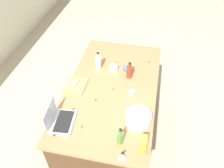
{
  "coord_description": "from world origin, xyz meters",
  "views": [
    {
      "loc": [
        -1.86,
        -0.4,
        2.75
      ],
      "look_at": [
        0.0,
        0.0,
        0.95
      ],
      "focal_mm": 36.69,
      "sensor_mm": 36.0,
      "label": 1
    }
  ],
  "objects_px": {
    "laptop": "(59,119)",
    "bottle_vinegar": "(98,62)",
    "bottle_olive": "(120,137)",
    "butter_stick_left": "(76,83)",
    "ramekin_wide": "(127,68)",
    "ramekin_medium": "(114,67)",
    "mixing_bowl_large": "(138,118)",
    "candy_bag": "(143,144)",
    "ramekin_small": "(132,92)",
    "cutting_board": "(76,85)",
    "kitchen_timer": "(122,155)",
    "bottle_soy": "(129,71)"
  },
  "relations": [
    {
      "from": "ramekin_small",
      "to": "kitchen_timer",
      "type": "bearing_deg",
      "value": -177.92
    },
    {
      "from": "cutting_board",
      "to": "butter_stick_left",
      "type": "xyz_separation_m",
      "value": [
        0.0,
        0.0,
        0.03
      ]
    },
    {
      "from": "ramekin_wide",
      "to": "bottle_olive",
      "type": "bearing_deg",
      "value": -174.53
    },
    {
      "from": "ramekin_medium",
      "to": "candy_bag",
      "type": "relative_size",
      "value": 0.62
    },
    {
      "from": "laptop",
      "to": "candy_bag",
      "type": "height_order",
      "value": "laptop"
    },
    {
      "from": "laptop",
      "to": "bottle_vinegar",
      "type": "bearing_deg",
      "value": -10.67
    },
    {
      "from": "ramekin_small",
      "to": "ramekin_medium",
      "type": "bearing_deg",
      "value": 37.45
    },
    {
      "from": "laptop",
      "to": "cutting_board",
      "type": "bearing_deg",
      "value": 0.63
    },
    {
      "from": "bottle_olive",
      "to": "kitchen_timer",
      "type": "bearing_deg",
      "value": -162.18
    },
    {
      "from": "bottle_olive",
      "to": "butter_stick_left",
      "type": "xyz_separation_m",
      "value": [
        0.64,
        0.64,
        -0.04
      ]
    },
    {
      "from": "kitchen_timer",
      "to": "bottle_soy",
      "type": "bearing_deg",
      "value": 5.74
    },
    {
      "from": "bottle_olive",
      "to": "laptop",
      "type": "bearing_deg",
      "value": 80.93
    },
    {
      "from": "bottle_soy",
      "to": "ramekin_small",
      "type": "height_order",
      "value": "bottle_soy"
    },
    {
      "from": "mixing_bowl_large",
      "to": "ramekin_medium",
      "type": "distance_m",
      "value": 0.86
    },
    {
      "from": "cutting_board",
      "to": "ramekin_small",
      "type": "relative_size",
      "value": 3.66
    },
    {
      "from": "laptop",
      "to": "bottle_vinegar",
      "type": "height_order",
      "value": "bottle_vinegar"
    },
    {
      "from": "mixing_bowl_large",
      "to": "ramekin_medium",
      "type": "height_order",
      "value": "mixing_bowl_large"
    },
    {
      "from": "bottle_olive",
      "to": "bottle_vinegar",
      "type": "height_order",
      "value": "bottle_vinegar"
    },
    {
      "from": "butter_stick_left",
      "to": "laptop",
      "type": "bearing_deg",
      "value": -179.37
    },
    {
      "from": "bottle_vinegar",
      "to": "candy_bag",
      "type": "relative_size",
      "value": 1.37
    },
    {
      "from": "bottle_olive",
      "to": "kitchen_timer",
      "type": "distance_m",
      "value": 0.16
    },
    {
      "from": "mixing_bowl_large",
      "to": "bottle_vinegar",
      "type": "relative_size",
      "value": 1.13
    },
    {
      "from": "bottle_vinegar",
      "to": "ramekin_medium",
      "type": "bearing_deg",
      "value": -84.69
    },
    {
      "from": "laptop",
      "to": "kitchen_timer",
      "type": "relative_size",
      "value": 4.26
    },
    {
      "from": "bottle_soy",
      "to": "candy_bag",
      "type": "bearing_deg",
      "value": -164.08
    },
    {
      "from": "butter_stick_left",
      "to": "ramekin_wide",
      "type": "relative_size",
      "value": 1.07
    },
    {
      "from": "laptop",
      "to": "candy_bag",
      "type": "bearing_deg",
      "value": -98.86
    },
    {
      "from": "laptop",
      "to": "bottle_soy",
      "type": "relative_size",
      "value": 1.54
    },
    {
      "from": "bottle_olive",
      "to": "ramekin_medium",
      "type": "bearing_deg",
      "value": 14.79
    },
    {
      "from": "bottle_vinegar",
      "to": "bottle_soy",
      "type": "bearing_deg",
      "value": -102.72
    },
    {
      "from": "bottle_olive",
      "to": "ramekin_wide",
      "type": "height_order",
      "value": "bottle_olive"
    },
    {
      "from": "ramekin_small",
      "to": "bottle_olive",
      "type": "bearing_deg",
      "value": 178.34
    },
    {
      "from": "ramekin_wide",
      "to": "kitchen_timer",
      "type": "bearing_deg",
      "value": -172.93
    },
    {
      "from": "mixing_bowl_large",
      "to": "ramekin_small",
      "type": "relative_size",
      "value": 3.6
    },
    {
      "from": "bottle_olive",
      "to": "bottle_vinegar",
      "type": "xyz_separation_m",
      "value": [
        1.01,
        0.46,
        0.01
      ]
    },
    {
      "from": "bottle_vinegar",
      "to": "butter_stick_left",
      "type": "relative_size",
      "value": 2.12
    },
    {
      "from": "laptop",
      "to": "ramekin_small",
      "type": "distance_m",
      "value": 0.85
    },
    {
      "from": "laptop",
      "to": "bottle_soy",
      "type": "distance_m",
      "value": 1.0
    },
    {
      "from": "bottle_vinegar",
      "to": "ramekin_wide",
      "type": "bearing_deg",
      "value": -85.01
    },
    {
      "from": "ramekin_medium",
      "to": "candy_bag",
      "type": "distance_m",
      "value": 1.17
    },
    {
      "from": "bottle_olive",
      "to": "ramekin_medium",
      "type": "relative_size",
      "value": 1.87
    },
    {
      "from": "laptop",
      "to": "bottle_vinegar",
      "type": "xyz_separation_m",
      "value": [
        0.91,
        -0.17,
        0.05
      ]
    },
    {
      "from": "ramekin_wide",
      "to": "candy_bag",
      "type": "relative_size",
      "value": 0.61
    },
    {
      "from": "bottle_olive",
      "to": "candy_bag",
      "type": "height_order",
      "value": "bottle_olive"
    },
    {
      "from": "bottle_vinegar",
      "to": "mixing_bowl_large",
      "type": "bearing_deg",
      "value": -141.35
    },
    {
      "from": "ramekin_wide",
      "to": "ramekin_medium",
      "type": "bearing_deg",
      "value": 94.63
    },
    {
      "from": "mixing_bowl_large",
      "to": "ramekin_small",
      "type": "bearing_deg",
      "value": 16.11
    },
    {
      "from": "bottle_soy",
      "to": "ramekin_wide",
      "type": "bearing_deg",
      "value": 18.12
    },
    {
      "from": "bottle_vinegar",
      "to": "bottle_soy",
      "type": "relative_size",
      "value": 1.09
    },
    {
      "from": "bottle_soy",
      "to": "mixing_bowl_large",
      "type": "bearing_deg",
      "value": -163.85
    }
  ]
}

